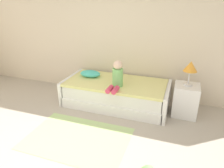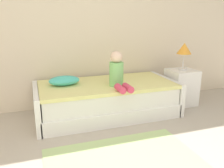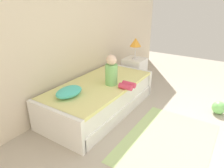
# 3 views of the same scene
# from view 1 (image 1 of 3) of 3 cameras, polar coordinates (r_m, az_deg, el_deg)

# --- Properties ---
(wall_rear) EXTENTS (7.20, 0.10, 2.90)m
(wall_rear) POSITION_cam_1_polar(r_m,az_deg,el_deg) (4.54, 1.19, 14.88)
(wall_rear) COLOR beige
(wall_rear) RESTS_ON ground
(bed) EXTENTS (2.11, 1.00, 0.50)m
(bed) POSITION_cam_1_polar(r_m,az_deg,el_deg) (4.28, 1.11, -2.53)
(bed) COLOR white
(bed) RESTS_ON ground
(nightstand) EXTENTS (0.44, 0.44, 0.60)m
(nightstand) POSITION_cam_1_polar(r_m,az_deg,el_deg) (4.11, 19.47, -4.19)
(nightstand) COLOR white
(nightstand) RESTS_ON ground
(table_lamp) EXTENTS (0.24, 0.24, 0.45)m
(table_lamp) POSITION_cam_1_polar(r_m,az_deg,el_deg) (3.88, 20.69, 4.24)
(table_lamp) COLOR silver
(table_lamp) RESTS_ON nightstand
(child_figure) EXTENTS (0.20, 0.51, 0.50)m
(child_figure) POSITION_cam_1_polar(r_m,az_deg,el_deg) (3.87, 1.36, 2.06)
(child_figure) COLOR #7FC672
(child_figure) RESTS_ON bed
(pillow) EXTENTS (0.44, 0.30, 0.13)m
(pillow) POSITION_cam_1_polar(r_m,az_deg,el_deg) (4.45, -5.97, 2.84)
(pillow) COLOR #4CCCBC
(pillow) RESTS_ON bed
(area_rug) EXTENTS (1.60, 1.10, 0.01)m
(area_rug) POSITION_cam_1_polar(r_m,az_deg,el_deg) (3.45, -9.43, -14.42)
(area_rug) COLOR #B2D189
(area_rug) RESTS_ON ground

